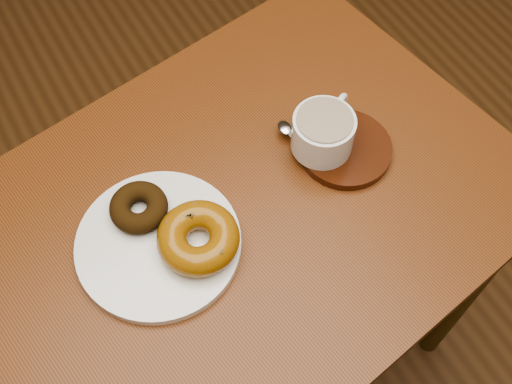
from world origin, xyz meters
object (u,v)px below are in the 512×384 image
donut_plate (159,244)px  saucer (345,149)px  coffee_cup (324,132)px  cafe_table (246,240)px

donut_plate → saucer: (0.35, 0.00, 0.00)m
saucer → coffee_cup: size_ratio=1.22×
donut_plate → saucer: saucer is taller
saucer → coffee_cup: (-0.03, 0.02, 0.04)m
donut_plate → coffee_cup: 0.32m
saucer → cafe_table: bearing=-179.1°
cafe_table → saucer: 0.24m
cafe_table → coffee_cup: bearing=0.3°
donut_plate → coffee_cup: size_ratio=2.01×
cafe_table → coffee_cup: coffee_cup is taller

